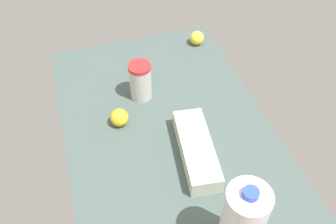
# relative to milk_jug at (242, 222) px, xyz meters

# --- Properties ---
(countertop) EXTENTS (1.20, 0.76, 0.03)m
(countertop) POSITION_rel_milk_jug_xyz_m (-0.48, -0.06, -0.15)
(countertop) COLOR #455552
(countertop) RESTS_ON ground
(milk_jug) EXTENTS (0.12, 0.12, 0.29)m
(milk_jug) POSITION_rel_milk_jug_xyz_m (0.00, 0.00, 0.00)
(milk_jug) COLOR white
(milk_jug) RESTS_ON countertop
(tumbler_cup) EXTENTS (0.09, 0.09, 0.16)m
(tumbler_cup) POSITION_rel_milk_jug_xyz_m (-0.69, -0.10, -0.06)
(tumbler_cup) COLOR beige
(tumbler_cup) RESTS_ON countertop
(egg_carton) EXTENTS (0.34, 0.15, 0.07)m
(egg_carton) POSITION_rel_milk_jug_xyz_m (-0.34, 0.00, -0.11)
(egg_carton) COLOR beige
(egg_carton) RESTS_ON countertop
(lemon_near_front) EXTENTS (0.07, 0.07, 0.07)m
(lemon_near_front) POSITION_rel_milk_jug_xyz_m (-0.96, 0.24, -0.11)
(lemon_near_front) COLOR yellow
(lemon_near_front) RESTS_ON countertop
(lemon_by_jug) EXTENTS (0.07, 0.07, 0.07)m
(lemon_by_jug) POSITION_rel_milk_jug_xyz_m (-0.57, -0.22, -0.10)
(lemon_by_jug) COLOR yellow
(lemon_by_jug) RESTS_ON countertop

